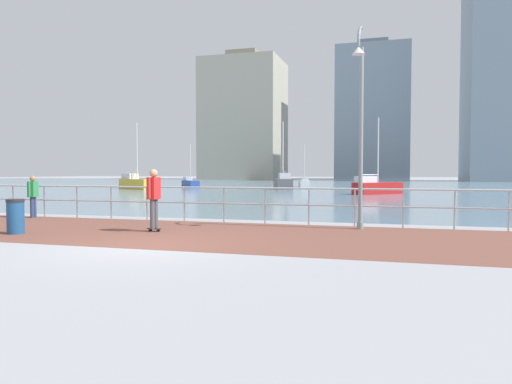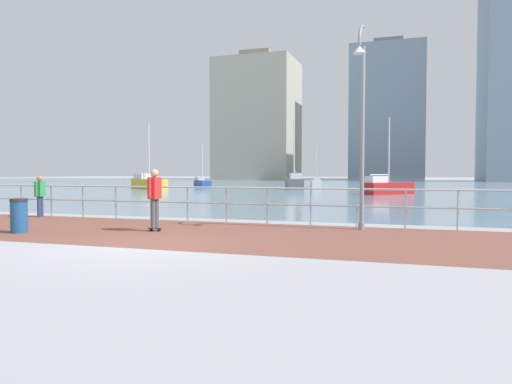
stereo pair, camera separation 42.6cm
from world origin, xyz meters
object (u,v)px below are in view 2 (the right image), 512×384
at_px(lamppost, 361,117).
at_px(skateboarder, 155,194).
at_px(sailboat_gray, 387,187).
at_px(sailboat_red, 148,183).
at_px(sailboat_navy, 294,183).
at_px(sailboat_blue, 202,183).
at_px(trash_bin, 19,216).
at_px(sailboat_teal, 316,183).
at_px(bystander, 40,193).

relative_size(lamppost, skateboarder, 3.34).
relative_size(sailboat_gray, sailboat_red, 0.90).
bearing_deg(sailboat_red, sailboat_navy, 17.19).
bearing_deg(sailboat_blue, sailboat_gray, -30.02).
distance_m(trash_bin, sailboat_teal, 41.17).
xyz_separation_m(sailboat_red, sailboat_navy, (13.47, 4.17, 0.02)).
bearing_deg(skateboarder, sailboat_red, 121.04).
bearing_deg(sailboat_teal, bystander, -94.71).
bearing_deg(bystander, trash_bin, -53.94).
xyz_separation_m(bystander, trash_bin, (2.82, -3.87, -0.41)).
distance_m(skateboarder, sailboat_gray, 25.15).
bearing_deg(bystander, sailboat_blue, 104.79).
bearing_deg(lamppost, bystander, 178.00).
height_order(lamppost, skateboarder, lamppost).
xyz_separation_m(bystander, sailboat_navy, (2.23, 30.63, -0.26)).
relative_size(trash_bin, sailboat_navy, 0.14).
relative_size(bystander, sailboat_gray, 0.27).
height_order(trash_bin, sailboat_gray, sailboat_gray).
height_order(sailboat_blue, sailboat_gray, sailboat_gray).
xyz_separation_m(sailboat_blue, sailboat_navy, (11.18, -3.24, 0.17)).
bearing_deg(sailboat_gray, bystander, -116.90).
bearing_deg(sailboat_red, sailboat_blue, 72.77).
height_order(sailboat_teal, sailboat_gray, sailboat_gray).
bearing_deg(trash_bin, sailboat_blue, 107.31).
relative_size(trash_bin, sailboat_red, 0.15).
bearing_deg(sailboat_blue, trash_bin, -72.69).
height_order(trash_bin, sailboat_red, sailboat_red).
height_order(trash_bin, sailboat_teal, sailboat_teal).
bearing_deg(lamppost, sailboat_blue, 120.91).
distance_m(skateboarder, trash_bin, 3.67).
relative_size(lamppost, sailboat_blue, 1.24).
distance_m(lamppost, trash_bin, 9.81).
xyz_separation_m(sailboat_teal, sailboat_red, (-14.32, -10.84, 0.16)).
relative_size(sailboat_teal, sailboat_navy, 0.71).
bearing_deg(sailboat_navy, sailboat_blue, 163.84).
distance_m(lamppost, bystander, 11.81).
xyz_separation_m(lamppost, sailboat_red, (-22.81, 26.86, -2.60)).
relative_size(trash_bin, sailboat_gray, 0.16).
relative_size(sailboat_red, sailboat_navy, 0.97).
bearing_deg(sailboat_gray, sailboat_teal, 118.45).
bearing_deg(sailboat_gray, sailboat_navy, 136.94).
height_order(sailboat_blue, sailboat_navy, sailboat_navy).
bearing_deg(sailboat_teal, lamppost, -77.30).
bearing_deg(sailboat_red, bystander, -66.99).
distance_m(bystander, sailboat_blue, 35.03).
distance_m(sailboat_red, sailboat_navy, 14.10).
relative_size(lamppost, sailboat_navy, 0.89).
bearing_deg(skateboarder, sailboat_navy, 96.75).
height_order(sailboat_teal, sailboat_red, sailboat_red).
distance_m(sailboat_blue, sailboat_red, 7.76).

